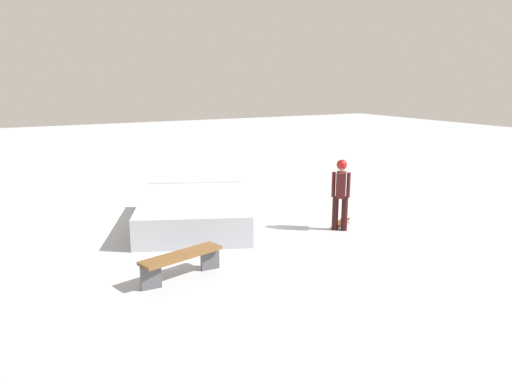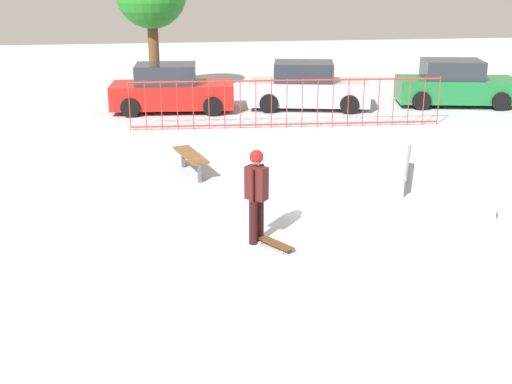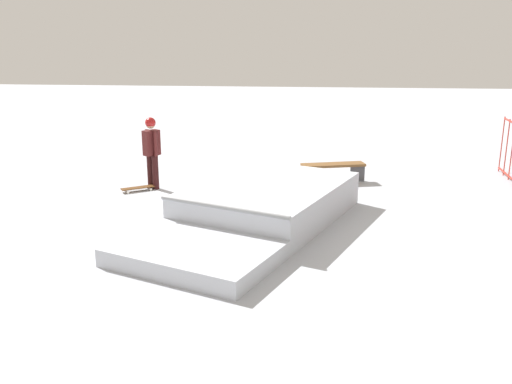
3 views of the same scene
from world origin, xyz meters
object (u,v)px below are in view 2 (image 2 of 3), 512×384
Objects in this scene: skater at (256,189)px; parked_car_red at (171,90)px; parked_car_green at (455,85)px; skateboard at (275,243)px; parked_car_silver at (308,87)px; skate_ramp at (346,174)px; park_bench at (191,159)px.

skater reaches higher than parked_car_red.
parked_car_red is at bearing -171.59° from parked_car_green.
parked_car_green is (8.32, 11.51, 0.65)m from skateboard.
parked_car_silver is (4.70, -0.13, 0.00)m from parked_car_red.
skate_ramp is 3.74m from skater.
parked_car_red reaches higher than skate_ramp.
skate_ramp is at bearing -84.95° from parked_car_silver.
parked_car_silver is at bearing -48.88° from skateboard.
parked_car_silver is (4.34, 7.06, 0.37)m from park_bench.
parked_car_green is at bearing -87.37° from skater.
skateboard is at bearing -93.32° from parked_car_silver.
parked_car_silver is (3.05, 11.72, 0.65)m from skateboard.
parked_car_silver is at bearing -171.90° from parked_car_green.
parked_car_green is at bearing 35.46° from park_bench.
parked_car_red is at bearing -26.36° from skateboard.
skater is 4.52m from park_bench.
skateboard is 0.18× the size of parked_car_red.
skateboard is 0.47× the size of park_bench.
skate_ramp is 3.47× the size of skater.
skateboard is at bearing -78.41° from parked_car_red.
park_bench is (-1.00, 4.36, -0.65)m from skater.
park_bench is at bearing -83.50° from parked_car_red.
parked_car_red reaches higher than skateboard.
parked_car_red is 0.96× the size of parked_car_silver.
skate_ramp is 9.54m from parked_car_red.
skateboard is 12.12m from parked_car_silver.
parked_car_green is (6.21, 8.42, 0.41)m from skate_ramp.
skater is at bearing -79.65° from parked_car_red.
skateboard is 4.85m from park_bench.
skater is at bearing -95.06° from parked_car_silver.
skater reaches higher than parked_car_silver.
skate_ramp is 1.37× the size of parked_car_silver.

